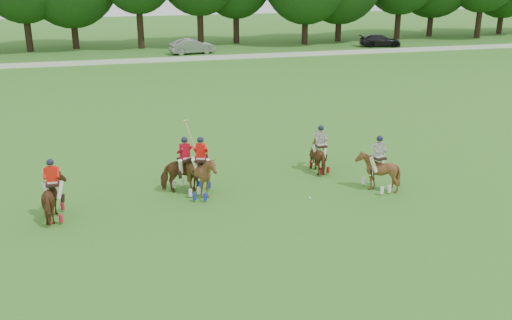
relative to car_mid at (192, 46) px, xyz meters
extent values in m
plane|color=#286A1E|center=(-4.75, -42.50, -0.76)|extent=(180.00, 180.00, 0.00)
cylinder|color=black|center=(-16.38, 5.99, 1.56)|extent=(0.70, 0.70, 4.64)
cylinder|color=black|center=(-11.74, 7.02, 1.40)|extent=(0.70, 0.70, 4.31)
cylinder|color=black|center=(-4.79, 5.50, 1.86)|extent=(0.70, 0.70, 5.24)
cylinder|color=black|center=(1.87, 5.74, 1.83)|extent=(0.70, 0.70, 5.19)
cylinder|color=black|center=(6.31, 7.12, 1.48)|extent=(0.70, 0.70, 4.48)
cylinder|color=black|center=(13.78, 4.32, 1.35)|extent=(0.70, 0.70, 4.21)
cylinder|color=black|center=(18.50, 5.67, 1.28)|extent=(0.70, 0.70, 4.07)
cylinder|color=black|center=(26.41, 5.88, 1.64)|extent=(0.70, 0.70, 4.79)
cylinder|color=black|center=(31.84, 7.42, 1.46)|extent=(0.70, 0.70, 4.44)
cylinder|color=black|center=(36.66, 4.24, 1.67)|extent=(0.70, 0.70, 4.86)
cylinder|color=black|center=(42.10, 7.23, 1.19)|extent=(0.70, 0.70, 3.90)
cube|color=white|center=(-4.75, -4.50, -0.54)|extent=(120.00, 0.10, 0.44)
imported|color=gray|center=(0.00, 0.00, 0.00)|extent=(4.79, 2.26, 1.52)
imported|color=black|center=(21.24, 0.00, -0.09)|extent=(4.87, 2.76, 1.33)
imported|color=#4D2D14|center=(-10.96, -38.82, 0.02)|extent=(0.86, 1.86, 1.57)
cube|color=black|center=(-10.96, -38.82, 0.60)|extent=(0.44, 0.56, 0.08)
cylinder|color=tan|center=(-11.26, -38.83, 0.52)|extent=(0.03, 0.21, 1.29)
imported|color=#4D2D14|center=(-6.02, -37.55, 0.06)|extent=(2.06, 1.94, 1.64)
cube|color=black|center=(-6.02, -37.55, 0.67)|extent=(0.63, 0.69, 0.08)
cylinder|color=tan|center=(-5.75, -37.42, 1.59)|extent=(0.35, 0.71, 1.08)
imported|color=#4D2D14|center=(-5.47, -38.06, 0.12)|extent=(1.83, 1.95, 1.76)
cube|color=black|center=(-5.47, -38.06, 0.77)|extent=(0.59, 0.66, 0.08)
cylinder|color=tan|center=(-5.18, -38.15, 0.69)|extent=(0.09, 0.21, 1.29)
imported|color=#4D2D14|center=(0.09, -36.59, -0.06)|extent=(0.91, 1.72, 1.40)
cube|color=black|center=(0.09, -36.59, 0.45)|extent=(0.49, 0.60, 0.08)
cylinder|color=tan|center=(-0.21, -36.62, 0.37)|extent=(0.05, 0.21, 1.29)
imported|color=#4D2D14|center=(1.56, -39.26, 0.05)|extent=(1.59, 1.71, 1.61)
cube|color=black|center=(1.56, -39.26, 0.64)|extent=(0.55, 0.64, 0.08)
cylinder|color=tan|center=(1.27, -39.33, 0.56)|extent=(0.08, 0.21, 1.29)
sphere|color=white|center=(-1.41, -39.49, -0.71)|extent=(0.09, 0.09, 0.09)
camera|label=1|loc=(-8.77, -59.03, 8.02)|focal=40.00mm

